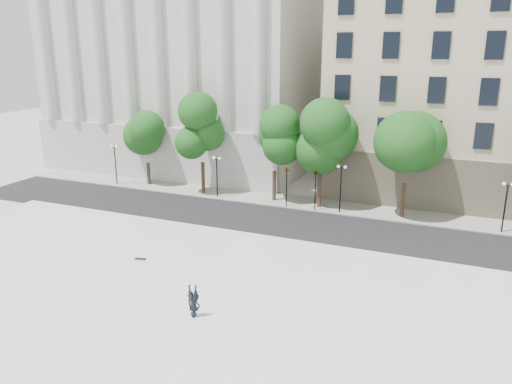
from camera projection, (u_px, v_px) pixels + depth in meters
ground at (144, 329)px, 26.08m from camera, size 160.00×160.00×0.00m
plaza at (174, 300)px, 28.67m from camera, size 44.00×22.00×0.45m
street at (268, 222)px, 42.03m from camera, size 60.00×8.00×0.02m
far_sidewalk at (291, 202)px, 47.34m from camera, size 60.00×4.00×0.12m
building_west at (202, 57)px, 62.90m from camera, size 31.50×27.65×25.60m
traffic_light_west at (287, 168)px, 44.76m from camera, size 1.02×1.73×4.19m
traffic_light_east at (316, 171)px, 43.76m from camera, size 0.92×1.75×4.20m
person_lying at (194, 312)px, 26.38m from camera, size 1.13×1.95×0.50m
skateboard at (140, 259)px, 33.53m from camera, size 0.77×0.37×0.08m
street_trees at (320, 148)px, 44.46m from camera, size 41.64×4.68×7.90m
lamp_posts at (278, 175)px, 45.58m from camera, size 37.94×0.28×4.37m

